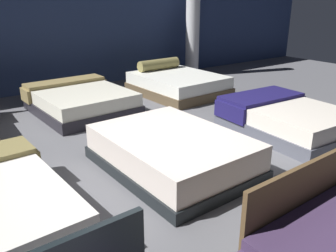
% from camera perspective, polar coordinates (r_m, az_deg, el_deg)
% --- Properties ---
extents(ground_plane, '(18.00, 18.00, 0.02)m').
position_cam_1_polar(ground_plane, '(4.67, -0.14, -6.65)').
color(ground_plane, '#5B5B60').
extents(showroom_back_wall, '(18.00, 0.06, 3.50)m').
position_cam_1_polar(showroom_back_wall, '(8.65, -20.24, 16.73)').
color(showroom_back_wall, navy).
rests_on(showroom_back_wall, ground_plane).
extents(bed_4, '(1.55, 2.08, 0.47)m').
position_cam_1_polar(bed_4, '(4.51, 0.67, -4.22)').
color(bed_4, black).
rests_on(bed_4, ground_plane).
extents(bed_5, '(1.57, 2.03, 0.51)m').
position_cam_1_polar(bed_5, '(6.05, 18.60, 1.17)').
color(bed_5, '#50535E').
rests_on(bed_5, ground_plane).
extents(bed_7, '(1.74, 2.04, 0.51)m').
position_cam_1_polar(bed_7, '(6.97, -14.00, 4.02)').
color(bed_7, black).
rests_on(bed_7, ground_plane).
extents(bed_8, '(1.71, 2.08, 0.71)m').
position_cam_1_polar(bed_8, '(8.09, 1.48, 6.92)').
color(bed_8, brown).
rests_on(bed_8, ground_plane).
extents(support_pillar, '(0.37, 0.37, 3.50)m').
position_cam_1_polar(support_pillar, '(9.89, 4.09, 18.15)').
color(support_pillar, silver).
rests_on(support_pillar, ground_plane).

